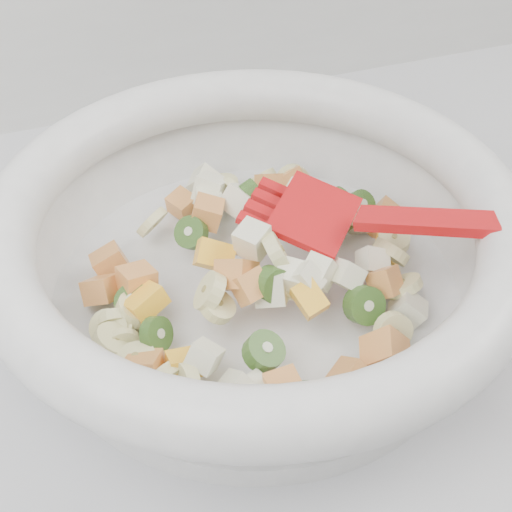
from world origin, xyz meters
name	(u,v)px	position (x,y,z in m)	size (l,w,h in m)	color
mixing_bowl	(257,247)	(0.17, 1.44, 0.95)	(0.40, 0.36, 0.12)	silver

